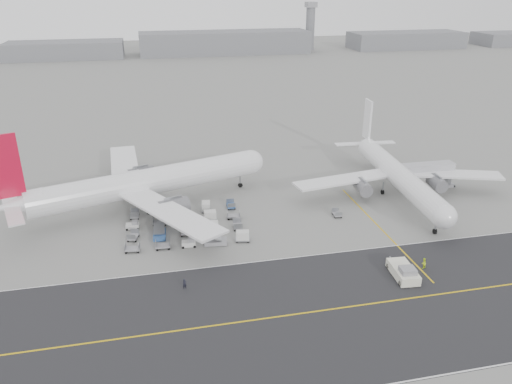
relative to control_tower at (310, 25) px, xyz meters
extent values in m
plane|color=gray|center=(-100.00, -265.00, -16.25)|extent=(700.00, 700.00, 0.00)
cube|color=#29292C|center=(-95.00, -283.00, -16.24)|extent=(220.00, 32.00, 0.02)
cube|color=gold|center=(-95.00, -283.00, -16.22)|extent=(220.00, 0.30, 0.01)
cube|color=silver|center=(-95.00, -267.20, -16.22)|extent=(220.00, 0.25, 0.01)
cube|color=gold|center=(-70.00, -260.00, -16.23)|extent=(0.30, 40.00, 0.01)
cylinder|color=slate|center=(0.00, 0.00, -2.25)|extent=(6.00, 6.00, 28.00)
cube|color=gray|center=(0.00, 0.00, 13.25)|extent=(7.00, 7.00, 3.50)
cylinder|color=white|center=(-114.13, -239.72, -10.40)|extent=(49.22, 20.31, 5.71)
sphere|color=white|center=(-90.37, -232.29, -10.40)|extent=(5.59, 5.59, 5.59)
cone|color=white|center=(-139.05, -247.51, -9.98)|extent=(10.81, 7.80, 5.14)
cube|color=red|center=(-139.63, -247.69, -2.08)|extent=(5.36, 2.11, 12.14)
cube|color=white|center=(-138.42, -252.56, -9.83)|extent=(5.33, 9.51, 0.25)
cube|color=white|center=(-141.41, -243.00, -9.83)|extent=(5.33, 9.51, 0.25)
cube|color=white|center=(-110.80, -254.42, -11.12)|extent=(19.41, 26.49, 0.45)
cube|color=white|center=(-119.77, -225.74, -11.12)|extent=(7.66, 27.63, 0.45)
cylinder|color=slate|center=(-109.89, -249.21, -12.54)|extent=(6.85, 5.19, 3.54)
cylinder|color=slate|center=(-116.05, -229.50, -12.54)|extent=(6.85, 5.19, 3.54)
cylinder|color=black|center=(-93.27, -233.19, -15.72)|extent=(1.18, 0.80, 1.08)
cylinder|color=black|center=(-114.85, -243.53, -15.72)|extent=(1.18, 0.80, 1.08)
cylinder|color=black|center=(-116.89, -236.99, -15.72)|extent=(1.18, 0.80, 1.08)
cylinder|color=gray|center=(-93.27, -233.19, -14.22)|extent=(0.36, 0.36, 3.00)
cylinder|color=white|center=(-59.29, -246.08, -11.32)|extent=(8.05, 42.26, 4.82)
sphere|color=white|center=(-60.92, -267.02, -11.32)|extent=(4.72, 4.72, 4.72)
cone|color=white|center=(-57.59, -224.11, -10.96)|extent=(4.95, 8.51, 4.33)
cube|color=white|center=(-57.55, -223.60, -4.30)|extent=(0.85, 4.64, 10.25)
cube|color=white|center=(-61.75, -223.02, -10.84)|extent=(7.84, 2.89, 0.25)
cube|color=white|center=(-53.32, -223.67, -10.84)|extent=(7.84, 2.89, 0.25)
cube|color=white|center=(-71.86, -244.08, -11.92)|extent=(23.59, 8.89, 0.45)
cube|color=white|center=(-46.57, -246.03, -11.92)|extent=(23.49, 12.15, 0.45)
cylinder|color=slate|center=(-68.06, -246.43, -13.12)|extent=(3.37, 5.34, 2.99)
cylinder|color=slate|center=(-50.69, -247.77, -13.12)|extent=(3.37, 5.34, 2.99)
cylinder|color=black|center=(-60.72, -264.47, -15.73)|extent=(0.58, 1.08, 1.04)
cylinder|color=black|center=(-62.06, -244.32, -15.73)|extent=(0.58, 1.08, 1.04)
cylinder|color=black|center=(-56.29, -244.77, -15.73)|extent=(0.58, 1.08, 1.04)
cylinder|color=gray|center=(-60.72, -264.47, -14.47)|extent=(0.36, 0.36, 2.53)
cube|color=white|center=(-74.09, -277.07, -15.32)|extent=(3.84, 7.08, 1.54)
cube|color=gray|center=(-74.21, -278.61, -14.16)|extent=(2.59, 2.39, 0.99)
cylinder|color=gray|center=(-73.76, -272.89, -15.70)|extent=(0.40, 2.87, 0.18)
cylinder|color=black|center=(-75.73, -279.59, -15.76)|extent=(0.52, 1.02, 0.99)
cylinder|color=black|center=(-72.87, -279.82, -15.76)|extent=(0.52, 1.02, 0.99)
cylinder|color=black|center=(-75.31, -274.31, -15.76)|extent=(0.52, 1.02, 0.99)
cylinder|color=black|center=(-72.45, -274.54, -15.76)|extent=(0.52, 1.02, 0.99)
cylinder|color=gray|center=(-44.67, -243.03, -14.19)|extent=(1.65, 1.65, 4.13)
cube|color=gray|center=(-44.67, -243.03, -15.89)|extent=(2.73, 2.73, 0.72)
cube|color=#ACACB0|center=(-51.90, -242.92, -11.50)|extent=(15.54, 3.13, 2.69)
cube|color=gray|center=(-59.34, -242.80, -11.50)|extent=(1.29, 3.33, 3.10)
cylinder|color=black|center=(-43.52, -241.91, -15.94)|extent=(0.32, 0.62, 0.62)
imported|color=black|center=(-109.87, -272.87, -15.34)|extent=(0.78, 0.64, 1.83)
imported|color=#D5F41C|center=(-69.38, -275.39, -15.29)|extent=(1.13, 1.01, 1.93)
camera|label=1|loc=(-113.24, -340.96, 29.54)|focal=35.00mm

